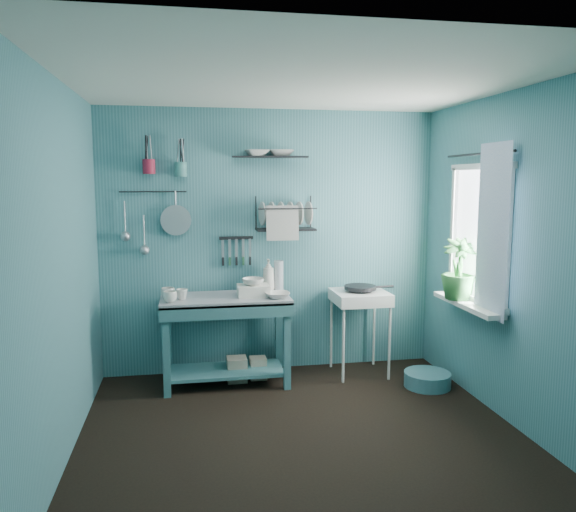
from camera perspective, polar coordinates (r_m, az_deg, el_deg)
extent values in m
plane|color=black|center=(4.29, 1.42, -17.66)|extent=(3.20, 3.20, 0.00)
plane|color=silver|center=(3.94, 1.54, 17.36)|extent=(3.20, 3.20, 0.00)
plane|color=#3C727A|center=(5.39, -1.75, 1.43)|extent=(3.20, 0.00, 3.20)
plane|color=#3C727A|center=(2.50, 8.47, -6.02)|extent=(3.20, 0.00, 3.20)
plane|color=#3C727A|center=(3.93, -22.02, -1.49)|extent=(0.00, 3.00, 3.00)
plane|color=#3C727A|center=(4.53, 21.74, -0.33)|extent=(0.00, 3.00, 3.00)
cube|color=#376F75|center=(5.15, -6.32, -8.51)|extent=(1.23, 0.77, 0.81)
imported|color=silver|center=(4.88, -11.91, -4.08)|extent=(0.12, 0.12, 0.10)
imported|color=silver|center=(4.98, -10.73, -3.84)|extent=(0.14, 0.14, 0.09)
imported|color=silver|center=(5.04, -12.09, -3.72)|extent=(0.17, 0.17, 0.10)
cube|color=silver|center=(5.05, -3.55, -3.52)|extent=(0.28, 0.22, 0.10)
imported|color=silver|center=(5.03, -3.55, -2.62)|extent=(0.20, 0.19, 0.06)
imported|color=silver|center=(5.27, -2.00, -1.94)|extent=(0.11, 0.12, 0.30)
cylinder|color=#AAB3BE|center=(5.30, -0.96, -1.97)|extent=(0.09, 0.09, 0.28)
imported|color=silver|center=(4.95, -1.07, -4.00)|extent=(0.22, 0.22, 0.05)
cube|color=white|center=(5.43, 7.27, -7.72)|extent=(0.52, 0.52, 0.80)
cylinder|color=black|center=(5.34, 7.35, -3.19)|extent=(0.30, 0.30, 0.03)
cube|color=black|center=(5.32, -5.29, 1.84)|extent=(0.32, 0.03, 0.03)
cube|color=black|center=(5.26, -0.26, 4.35)|extent=(0.57, 0.28, 0.32)
cube|color=black|center=(5.26, -1.78, 10.02)|extent=(0.72, 0.30, 0.01)
imported|color=silver|center=(5.25, -3.16, 10.55)|extent=(0.24, 0.24, 0.06)
imported|color=silver|center=(5.28, -0.65, 9.63)|extent=(0.27, 0.27, 0.06)
cylinder|color=maroon|center=(5.23, -13.95, 8.81)|extent=(0.11, 0.11, 0.13)
cylinder|color=teal|center=(5.22, -10.84, 8.64)|extent=(0.11, 0.11, 0.13)
cylinder|color=#ADAFB5|center=(5.26, -11.32, 3.59)|extent=(0.28, 0.03, 0.28)
cylinder|color=#ADAFB5|center=(5.30, -16.25, 3.78)|extent=(0.01, 0.01, 0.30)
cylinder|color=#ADAFB5|center=(5.30, -14.42, 2.43)|extent=(0.01, 0.01, 0.30)
cylinder|color=black|center=(5.28, -13.54, 6.37)|extent=(0.60, 0.01, 0.01)
plane|color=white|center=(4.89, 18.90, 2.13)|extent=(0.00, 1.10, 1.10)
cube|color=white|center=(4.93, 17.73, -4.71)|extent=(0.16, 0.95, 0.04)
plane|color=white|center=(4.59, 20.03, 2.37)|extent=(0.00, 1.35, 1.35)
cylinder|color=black|center=(4.85, 18.77, 9.79)|extent=(0.02, 1.05, 0.02)
imported|color=#2D7133|center=(4.98, 16.97, -1.27)|extent=(0.36, 0.36, 0.52)
cube|color=gray|center=(5.30, -5.21, -11.38)|extent=(0.18, 0.18, 0.22)
cube|color=gray|center=(5.35, -3.06, -11.28)|extent=(0.15, 0.15, 0.20)
cylinder|color=teal|center=(5.30, 13.97, -12.07)|extent=(0.42, 0.42, 0.13)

